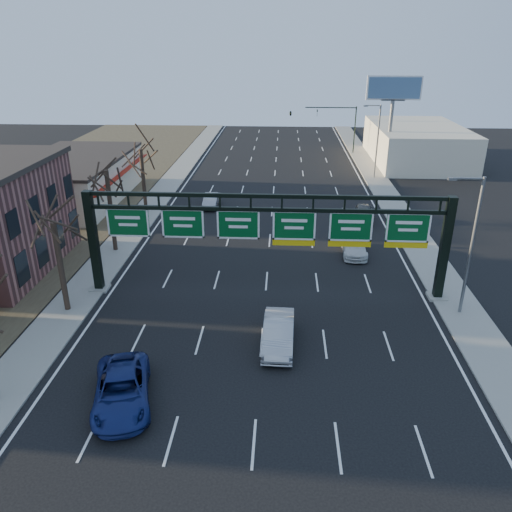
# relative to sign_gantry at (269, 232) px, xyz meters

# --- Properties ---
(ground) EXTENTS (160.00, 160.00, 0.00)m
(ground) POSITION_rel_sign_gantry_xyz_m (-0.16, -8.00, -4.63)
(ground) COLOR black
(ground) RESTS_ON ground
(sidewalk_left) EXTENTS (3.00, 120.00, 0.12)m
(sidewalk_left) POSITION_rel_sign_gantry_xyz_m (-12.96, 12.00, -4.57)
(sidewalk_left) COLOR gray
(sidewalk_left) RESTS_ON ground
(sidewalk_right) EXTENTS (3.00, 120.00, 0.12)m
(sidewalk_right) POSITION_rel_sign_gantry_xyz_m (12.64, 12.00, -4.57)
(sidewalk_right) COLOR gray
(sidewalk_right) RESTS_ON ground
(dirt_strip_left) EXTENTS (21.00, 120.00, 0.06)m
(dirt_strip_left) POSITION_rel_sign_gantry_xyz_m (-25.16, 12.00, -4.60)
(dirt_strip_left) COLOR #473D2B
(dirt_strip_left) RESTS_ON ground
(lane_markings) EXTENTS (21.60, 120.00, 0.01)m
(lane_markings) POSITION_rel_sign_gantry_xyz_m (-0.16, 12.00, -4.62)
(lane_markings) COLOR white
(lane_markings) RESTS_ON ground
(sign_gantry) EXTENTS (24.60, 1.20, 7.20)m
(sign_gantry) POSITION_rel_sign_gantry_xyz_m (0.00, 0.00, 0.00)
(sign_gantry) COLOR black
(sign_gantry) RESTS_ON ground
(cream_strip) EXTENTS (10.90, 18.40, 4.70)m
(cream_strip) POSITION_rel_sign_gantry_xyz_m (-21.64, 21.00, -2.27)
(cream_strip) COLOR beige
(cream_strip) RESTS_ON ground
(building_right_distant) EXTENTS (12.00, 20.00, 5.00)m
(building_right_distant) POSITION_rel_sign_gantry_xyz_m (19.84, 42.00, -2.13)
(building_right_distant) COLOR beige
(building_right_distant) RESTS_ON ground
(tree_gantry) EXTENTS (3.60, 3.60, 8.48)m
(tree_gantry) POSITION_rel_sign_gantry_xyz_m (-12.96, -3.00, 2.48)
(tree_gantry) COLOR #31251B
(tree_gantry) RESTS_ON sidewalk_left
(tree_mid) EXTENTS (3.60, 3.60, 9.24)m
(tree_mid) POSITION_rel_sign_gantry_xyz_m (-12.96, 7.00, 3.23)
(tree_mid) COLOR #31251B
(tree_mid) RESTS_ON sidewalk_left
(tree_far) EXTENTS (3.60, 3.60, 8.86)m
(tree_far) POSITION_rel_sign_gantry_xyz_m (-12.96, 17.00, 2.86)
(tree_far) COLOR #31251B
(tree_far) RESTS_ON sidewalk_left
(streetlight_near) EXTENTS (2.15, 0.22, 9.00)m
(streetlight_near) POSITION_rel_sign_gantry_xyz_m (12.31, -2.00, 0.45)
(streetlight_near) COLOR slate
(streetlight_near) RESTS_ON sidewalk_right
(streetlight_far) EXTENTS (2.15, 0.22, 9.00)m
(streetlight_far) POSITION_rel_sign_gantry_xyz_m (12.31, 32.00, 0.45)
(streetlight_far) COLOR slate
(streetlight_far) RESTS_ON sidewalk_right
(billboard_right) EXTENTS (7.00, 0.50, 12.00)m
(billboard_right) POSITION_rel_sign_gantry_xyz_m (14.84, 36.98, 4.43)
(billboard_right) COLOR slate
(billboard_right) RESTS_ON ground
(traffic_signal_mast) EXTENTS (10.16, 0.54, 7.00)m
(traffic_signal_mast) POSITION_rel_sign_gantry_xyz_m (5.53, 47.00, 0.87)
(traffic_signal_mast) COLOR black
(traffic_signal_mast) RESTS_ON ground
(car_blue_suv) EXTENTS (3.93, 6.12, 1.57)m
(car_blue_suv) POSITION_rel_sign_gantry_xyz_m (-6.65, -11.71, -3.84)
(car_blue_suv) COLOR navy
(car_blue_suv) RESTS_ON ground
(car_silver_sedan) EXTENTS (1.83, 4.95, 1.62)m
(car_silver_sedan) POSITION_rel_sign_gantry_xyz_m (0.80, -6.30, -3.82)
(car_silver_sedan) COLOR #A7A6AB
(car_silver_sedan) RESTS_ON ground
(car_white_wagon) EXTENTS (2.01, 4.73, 1.36)m
(car_white_wagon) POSITION_rel_sign_gantry_xyz_m (6.81, 7.46, -3.95)
(car_white_wagon) COLOR silver
(car_white_wagon) RESTS_ON ground
(car_grey_far) EXTENTS (2.45, 4.65, 1.51)m
(car_grey_far) POSITION_rel_sign_gantry_xyz_m (8.73, 15.68, -3.88)
(car_grey_far) COLOR #414546
(car_grey_far) RESTS_ON ground
(car_silver_distant) EXTENTS (1.51, 4.09, 1.34)m
(car_silver_distant) POSITION_rel_sign_gantry_xyz_m (-6.63, 19.28, -3.96)
(car_silver_distant) COLOR #A09FA4
(car_silver_distant) RESTS_ON ground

